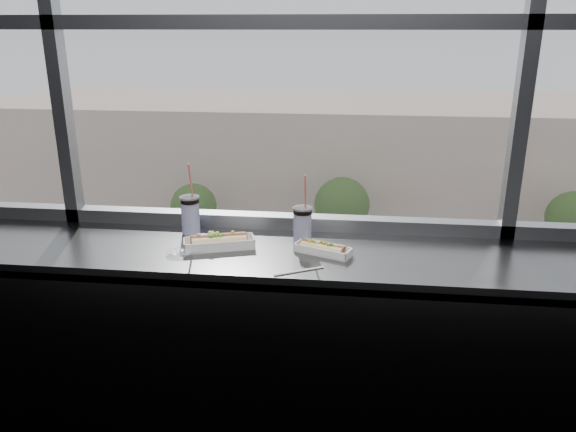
# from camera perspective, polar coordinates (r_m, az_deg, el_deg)

# --- Properties ---
(wall_back_lower) EXTENTS (6.00, 0.00, 6.00)m
(wall_back_lower) POSITION_cam_1_polar(r_m,az_deg,el_deg) (2.84, -0.61, -11.64)
(wall_back_lower) COLOR black
(wall_back_lower) RESTS_ON ground
(counter) EXTENTS (6.00, 0.55, 0.06)m
(counter) POSITION_cam_1_polar(r_m,az_deg,el_deg) (2.36, -1.51, -4.09)
(counter) COLOR slate
(counter) RESTS_ON ground
(counter_fascia) EXTENTS (6.00, 0.04, 1.04)m
(counter_fascia) POSITION_cam_1_polar(r_m,az_deg,el_deg) (2.40, -2.30, -18.01)
(counter_fascia) COLOR slate
(counter_fascia) RESTS_ON ground
(hotdog_tray_left) EXTENTS (0.31, 0.18, 0.07)m
(hotdog_tray_left) POSITION_cam_1_polar(r_m,az_deg,el_deg) (2.37, -7.02, -2.59)
(hotdog_tray_left) COLOR white
(hotdog_tray_left) RESTS_ON counter
(hotdog_tray_right) EXTENTS (0.25, 0.16, 0.06)m
(hotdog_tray_right) POSITION_cam_1_polar(r_m,az_deg,el_deg) (2.30, 3.58, -3.29)
(hotdog_tray_right) COLOR white
(hotdog_tray_right) RESTS_ON counter
(soda_cup_left) EXTENTS (0.09, 0.09, 0.33)m
(soda_cup_left) POSITION_cam_1_polar(r_m,az_deg,el_deg) (2.54, -9.89, 0.32)
(soda_cup_left) COLOR white
(soda_cup_left) RESTS_ON counter
(soda_cup_right) EXTENTS (0.08, 0.08, 0.31)m
(soda_cup_right) POSITION_cam_1_polar(r_m,az_deg,el_deg) (2.38, 1.48, -0.78)
(soda_cup_right) COLOR white
(soda_cup_right) RESTS_ON counter
(loose_straw) EXTENTS (0.18, 0.11, 0.01)m
(loose_straw) POSITION_cam_1_polar(r_m,az_deg,el_deg) (2.14, 1.14, -5.61)
(loose_straw) COLOR white
(loose_straw) RESTS_ON counter
(wrapper) EXTENTS (0.10, 0.07, 0.03)m
(wrapper) POSITION_cam_1_polar(r_m,az_deg,el_deg) (2.33, -11.01, -3.63)
(wrapper) COLOR silver
(wrapper) RESTS_ON counter
(plaza_ground) EXTENTS (120.00, 120.00, 0.00)m
(plaza_ground) POSITION_cam_1_polar(r_m,az_deg,el_deg) (47.73, 6.07, 2.90)
(plaza_ground) COLOR #999490
(plaza_ground) RESTS_ON ground
(street_asphalt) EXTENTS (80.00, 10.00, 0.06)m
(street_asphalt) POSITION_cam_1_polar(r_m,az_deg,el_deg) (25.90, 5.20, -11.30)
(street_asphalt) COLOR black
(street_asphalt) RESTS_ON plaza_ground
(far_sidewalk) EXTENTS (80.00, 6.00, 0.04)m
(far_sidewalk) POSITION_cam_1_polar(r_m,az_deg,el_deg) (33.07, 5.63, -4.38)
(far_sidewalk) COLOR #999490
(far_sidewalk) RESTS_ON plaza_ground
(far_building) EXTENTS (50.00, 14.00, 8.00)m
(far_building) POSITION_cam_1_polar(r_m,az_deg,el_deg) (41.41, 6.14, 6.16)
(far_building) COLOR #BFA694
(far_building) RESTS_ON plaza_ground
(car_far_b) EXTENTS (2.90, 6.01, 1.95)m
(car_far_b) POSITION_cam_1_polar(r_m,az_deg,el_deg) (29.10, 10.91, -5.82)
(car_far_b) COLOR maroon
(car_far_b) RESTS_ON street_asphalt
(car_near_b) EXTENTS (2.91, 5.97, 1.93)m
(car_near_b) POSITION_cam_1_polar(r_m,az_deg,el_deg) (22.76, -9.77, -13.22)
(car_near_b) COLOR black
(car_near_b) RESTS_ON street_asphalt
(car_far_a) EXTENTS (3.38, 7.12, 2.31)m
(car_far_a) POSITION_cam_1_polar(r_m,az_deg,el_deg) (30.66, -13.22, -4.31)
(car_far_a) COLOR black
(car_far_a) RESTS_ON street_asphalt
(car_near_d) EXTENTS (2.53, 5.94, 1.97)m
(car_near_d) POSITION_cam_1_polar(r_m,az_deg,el_deg) (23.04, 24.02, -14.24)
(car_near_d) COLOR beige
(car_near_d) RESTS_ON street_asphalt
(car_near_c) EXTENTS (2.86, 6.43, 2.11)m
(car_near_c) POSITION_cam_1_polar(r_m,az_deg,el_deg) (21.94, 8.31, -14.18)
(car_near_c) COLOR maroon
(car_near_c) RESTS_ON street_asphalt
(pedestrian_c) EXTENTS (0.77, 1.03, 2.31)m
(pedestrian_c) POSITION_cam_1_polar(r_m,az_deg,el_deg) (32.48, 17.84, -3.44)
(pedestrian_c) COLOR #66605B
(pedestrian_c) RESTS_ON far_sidewalk
(pedestrian_b) EXTENTS (0.66, 0.88, 1.98)m
(pedestrian_b) POSITION_cam_1_polar(r_m,az_deg,el_deg) (32.43, 6.83, -2.97)
(pedestrian_b) COLOR #66605B
(pedestrian_b) RESTS_ON far_sidewalk
(pedestrian_a) EXTENTS (0.91, 0.68, 2.05)m
(pedestrian_a) POSITION_cam_1_polar(r_m,az_deg,el_deg) (32.03, -2.17, -3.07)
(pedestrian_a) COLOR #66605B
(pedestrian_a) RESTS_ON far_sidewalk
(pedestrian_d) EXTENTS (0.91, 0.68, 2.04)m
(pedestrian_d) POSITION_cam_1_polar(r_m,az_deg,el_deg) (32.93, 20.67, -3.71)
(pedestrian_d) COLOR #66605B
(pedestrian_d) RESTS_ON far_sidewalk
(tree_left) EXTENTS (2.74, 2.74, 4.27)m
(tree_left) POSITION_cam_1_polar(r_m,az_deg,el_deg) (33.33, -9.56, 0.92)
(tree_left) COLOR #47382B
(tree_left) RESTS_ON far_sidewalk
(tree_center) EXTENTS (3.15, 3.15, 4.93)m
(tree_center) POSITION_cam_1_polar(r_m,az_deg,el_deg) (31.92, 5.49, 1.12)
(tree_center) COLOR #47382B
(tree_center) RESTS_ON far_sidewalk
(tree_right) EXTENTS (2.90, 2.90, 4.53)m
(tree_right) POSITION_cam_1_polar(r_m,az_deg,el_deg) (34.19, 26.98, -0.17)
(tree_right) COLOR #47382B
(tree_right) RESTS_ON far_sidewalk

